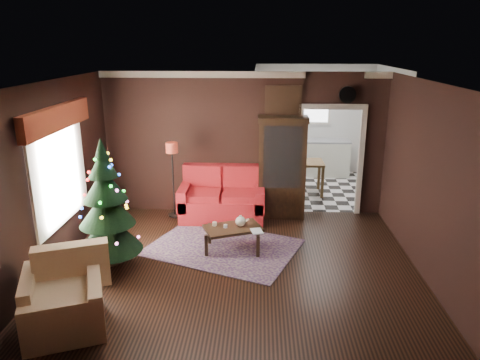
{
  "coord_description": "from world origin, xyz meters",
  "views": [
    {
      "loc": [
        0.33,
        -6.19,
        3.33
      ],
      "look_at": [
        0.0,
        0.9,
        1.15
      ],
      "focal_mm": 33.79,
      "sensor_mm": 36.0,
      "label": 1
    }
  ],
  "objects_px": {
    "kitchen_table": "(307,177)",
    "curio_cabinet": "(282,170)",
    "loveseat": "(222,194)",
    "wall_clock": "(347,95)",
    "armchair": "(62,295)",
    "teapot": "(241,221)",
    "christmas_tree": "(106,204)",
    "floor_lamp": "(173,180)",
    "coffee_table": "(233,238)"
  },
  "relations": [
    {
      "from": "kitchen_table",
      "to": "curio_cabinet",
      "type": "bearing_deg",
      "value": -114.44
    },
    {
      "from": "loveseat",
      "to": "wall_clock",
      "type": "height_order",
      "value": "wall_clock"
    },
    {
      "from": "armchair",
      "to": "kitchen_table",
      "type": "bearing_deg",
      "value": 35.81
    },
    {
      "from": "loveseat",
      "to": "kitchen_table",
      "type": "relative_size",
      "value": 2.27
    },
    {
      "from": "loveseat",
      "to": "curio_cabinet",
      "type": "bearing_deg",
      "value": 10.83
    },
    {
      "from": "wall_clock",
      "to": "kitchen_table",
      "type": "distance_m",
      "value": 2.43
    },
    {
      "from": "teapot",
      "to": "kitchen_table",
      "type": "bearing_deg",
      "value": 65.37
    },
    {
      "from": "loveseat",
      "to": "christmas_tree",
      "type": "bearing_deg",
      "value": -125.4
    },
    {
      "from": "floor_lamp",
      "to": "kitchen_table",
      "type": "relative_size",
      "value": 1.92
    },
    {
      "from": "floor_lamp",
      "to": "wall_clock",
      "type": "distance_m",
      "value": 3.65
    },
    {
      "from": "curio_cabinet",
      "to": "kitchen_table",
      "type": "distance_m",
      "value": 1.67
    },
    {
      "from": "floor_lamp",
      "to": "wall_clock",
      "type": "bearing_deg",
      "value": 9.84
    },
    {
      "from": "coffee_table",
      "to": "curio_cabinet",
      "type": "bearing_deg",
      "value": 62.27
    },
    {
      "from": "curio_cabinet",
      "to": "floor_lamp",
      "type": "xyz_separation_m",
      "value": [
        -2.06,
        -0.39,
        -0.12
      ]
    },
    {
      "from": "loveseat",
      "to": "kitchen_table",
      "type": "bearing_deg",
      "value": 42.51
    },
    {
      "from": "teapot",
      "to": "armchair",
      "type": "bearing_deg",
      "value": -131.46
    },
    {
      "from": "curio_cabinet",
      "to": "wall_clock",
      "type": "height_order",
      "value": "wall_clock"
    },
    {
      "from": "loveseat",
      "to": "floor_lamp",
      "type": "relative_size",
      "value": 1.18
    },
    {
      "from": "armchair",
      "to": "wall_clock",
      "type": "xyz_separation_m",
      "value": [
        3.94,
        4.04,
        1.92
      ]
    },
    {
      "from": "curio_cabinet",
      "to": "wall_clock",
      "type": "relative_size",
      "value": 5.94
    },
    {
      "from": "christmas_tree",
      "to": "coffee_table",
      "type": "height_order",
      "value": "christmas_tree"
    },
    {
      "from": "armchair",
      "to": "teapot",
      "type": "height_order",
      "value": "armchair"
    },
    {
      "from": "christmas_tree",
      "to": "floor_lamp",
      "type": "bearing_deg",
      "value": 72.87
    },
    {
      "from": "kitchen_table",
      "to": "armchair",
      "type": "bearing_deg",
      "value": -122.68
    },
    {
      "from": "floor_lamp",
      "to": "christmas_tree",
      "type": "height_order",
      "value": "christmas_tree"
    },
    {
      "from": "coffee_table",
      "to": "teapot",
      "type": "bearing_deg",
      "value": 18.33
    },
    {
      "from": "loveseat",
      "to": "wall_clock",
      "type": "distance_m",
      "value": 3.04
    },
    {
      "from": "curio_cabinet",
      "to": "wall_clock",
      "type": "distance_m",
      "value": 1.88
    },
    {
      "from": "christmas_tree",
      "to": "kitchen_table",
      "type": "relative_size",
      "value": 2.48
    },
    {
      "from": "floor_lamp",
      "to": "armchair",
      "type": "xyz_separation_m",
      "value": [
        -0.68,
        -3.47,
        -0.37
      ]
    },
    {
      "from": "wall_clock",
      "to": "coffee_table",
      "type": "bearing_deg",
      "value": -138.7
    },
    {
      "from": "armchair",
      "to": "kitchen_table",
      "type": "distance_m",
      "value": 6.29
    },
    {
      "from": "curio_cabinet",
      "to": "christmas_tree",
      "type": "xyz_separation_m",
      "value": [
        -2.67,
        -2.35,
        0.1
      ]
    },
    {
      "from": "christmas_tree",
      "to": "armchair",
      "type": "bearing_deg",
      "value": -92.9
    },
    {
      "from": "floor_lamp",
      "to": "teapot",
      "type": "xyz_separation_m",
      "value": [
        1.33,
        -1.2,
        -0.32
      ]
    },
    {
      "from": "armchair",
      "to": "teapot",
      "type": "xyz_separation_m",
      "value": [
        2.01,
        2.28,
        0.05
      ]
    },
    {
      "from": "loveseat",
      "to": "curio_cabinet",
      "type": "relative_size",
      "value": 0.89
    },
    {
      "from": "christmas_tree",
      "to": "teapot",
      "type": "height_order",
      "value": "christmas_tree"
    },
    {
      "from": "teapot",
      "to": "wall_clock",
      "type": "distance_m",
      "value": 3.22
    },
    {
      "from": "armchair",
      "to": "kitchen_table",
      "type": "relative_size",
      "value": 1.3
    },
    {
      "from": "curio_cabinet",
      "to": "coffee_table",
      "type": "height_order",
      "value": "curio_cabinet"
    },
    {
      "from": "armchair",
      "to": "teapot",
      "type": "bearing_deg",
      "value": 27.02
    },
    {
      "from": "christmas_tree",
      "to": "coffee_table",
      "type": "relative_size",
      "value": 2.06
    },
    {
      "from": "teapot",
      "to": "loveseat",
      "type": "bearing_deg",
      "value": 107.04
    },
    {
      "from": "teapot",
      "to": "kitchen_table",
      "type": "height_order",
      "value": "kitchen_table"
    },
    {
      "from": "loveseat",
      "to": "armchair",
      "type": "height_order",
      "value": "loveseat"
    },
    {
      "from": "christmas_tree",
      "to": "wall_clock",
      "type": "xyz_separation_m",
      "value": [
        3.87,
        2.53,
        1.33
      ]
    },
    {
      "from": "floor_lamp",
      "to": "wall_clock",
      "type": "height_order",
      "value": "wall_clock"
    },
    {
      "from": "teapot",
      "to": "coffee_table",
      "type": "bearing_deg",
      "value": -161.67
    },
    {
      "from": "floor_lamp",
      "to": "armchair",
      "type": "relative_size",
      "value": 1.48
    }
  ]
}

